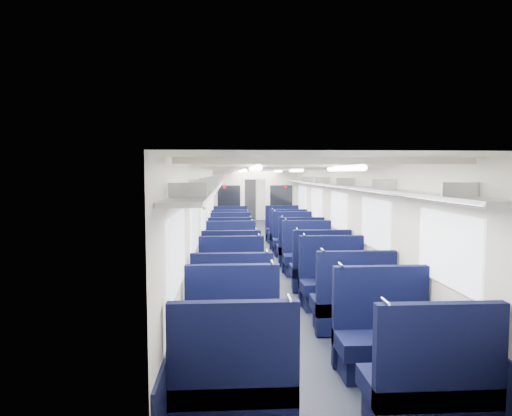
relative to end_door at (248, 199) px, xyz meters
The scene contains 33 objects.
floor 9.00m from the end_door, 90.00° to the right, with size 2.80×18.00×0.01m, color black.
ceiling 9.04m from the end_door, 90.00° to the right, with size 2.80×18.00×0.01m, color silver.
wall_left 9.05m from the end_door, 98.90° to the right, with size 0.02×18.00×2.35m, color beige.
dado_left 9.07m from the end_door, 98.81° to the right, with size 0.03×17.90×0.70m, color black.
wall_right 9.05m from the end_door, 81.10° to the right, with size 0.02×18.00×2.35m, color beige.
dado_right 9.07m from the end_door, 81.19° to the right, with size 0.03×17.90×0.70m, color black.
wall_far 0.19m from the end_door, 90.00° to the left, with size 2.80×0.02×2.35m, color beige.
luggage_rack_left 9.07m from the end_door, 97.73° to the right, with size 0.36×17.40×0.18m.
luggage_rack_right 9.07m from the end_door, 82.27° to the right, with size 0.36×17.40×0.18m.
windows 9.41m from the end_door, 90.00° to the right, with size 2.78×15.60×0.75m.
ceiling_fittings 9.29m from the end_door, 90.00° to the right, with size 2.70×16.06×0.11m.
end_door is the anchor object (origin of this frame).
bulkhead 5.97m from the end_door, 90.00° to the right, with size 2.80×0.10×2.35m.
seat_0 17.19m from the end_door, 92.77° to the right, with size 1.08×0.59×1.20m.
seat_1 17.33m from the end_door, 87.25° to the right, with size 1.08×0.59×1.20m.
seat_2 16.03m from the end_door, 92.97° to the right, with size 1.08×0.59×1.20m.
seat_3 16.21m from the end_door, 87.06° to the right, with size 1.08×0.59×1.20m.
seat_4 15.00m from the end_door, 93.17° to the right, with size 1.08×0.59×1.20m.
seat_5 14.95m from the end_door, 86.82° to the right, with size 1.08×0.59×1.20m.
seat_6 13.75m from the end_door, 93.46° to the right, with size 1.08×0.59×1.20m.
seat_7 13.79m from the end_door, 86.55° to the right, with size 1.08×0.59×1.20m.
seat_8 12.73m from the end_door, 93.74° to the right, with size 1.08×0.59×1.20m.
seat_9 12.75m from the end_door, 86.26° to the right, with size 1.08×0.59×1.20m.
seat_10 11.42m from the end_door, 94.17° to the right, with size 1.08×0.59×1.20m.
seat_11 11.41m from the end_door, 85.82° to the right, with size 1.08×0.59×1.20m.
seat_12 10.35m from the end_door, 94.61° to the right, with size 1.08×0.59×1.20m.
seat_13 10.42m from the end_door, 85.42° to the right, with size 1.08×0.59×1.20m.
seat_14 9.29m from the end_door, 95.14° to the right, with size 1.08×0.59×1.20m.
seat_15 9.14m from the end_door, 84.78° to the right, with size 1.08×0.59×1.20m.
seat_16 8.20m from the end_door, 95.82° to the right, with size 1.08×0.59×1.20m.
seat_17 8.09m from the end_door, 84.10° to the right, with size 1.08×0.59×1.20m.
seat_18 7.03m from the end_door, 96.81° to the right, with size 1.08×0.59×1.20m.
seat_19 6.86m from the end_door, 83.02° to the right, with size 1.08×0.59×1.20m.
Camera 1 is at (-0.86, -11.89, 2.20)m, focal length 31.24 mm.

